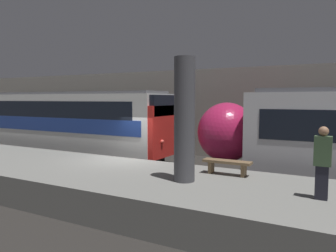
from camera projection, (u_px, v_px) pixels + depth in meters
ground_plane at (129, 181)px, 13.15m from camera, size 120.00×120.00×0.00m
platform at (92, 182)px, 11.19m from camera, size 40.00×4.39×0.95m
station_rear_barrier at (198, 113)px, 18.97m from camera, size 50.00×0.15×5.00m
support_pillar_near at (184, 120)px, 9.25m from camera, size 0.59×0.59×3.53m
train_boxy at (50, 123)px, 18.88m from camera, size 15.67×2.92×3.68m
person_waiting at (322, 161)px, 7.61m from camera, size 0.38×0.24×1.72m
platform_bench at (227, 164)px, 10.14m from camera, size 1.50×0.40×0.45m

